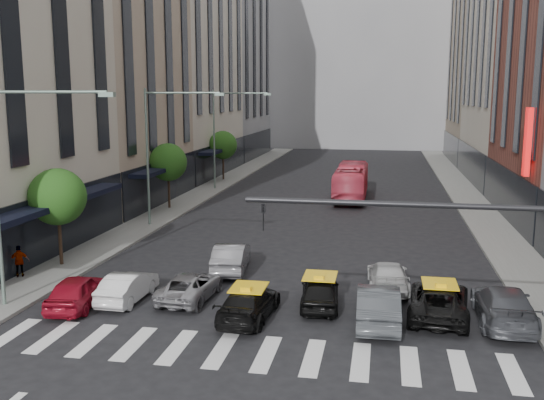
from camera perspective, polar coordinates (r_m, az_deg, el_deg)
The scene contains 28 objects.
ground at distance 20.15m, azimuth -3.12°, elevation -15.86°, with size 160.00×160.00×0.00m, color black.
sidewalk_left at distance 50.93m, azimuth -7.77°, elevation 0.02°, with size 3.00×96.00×0.15m, color slate.
sidewalk_right at distance 48.93m, azimuth 18.75°, elevation -0.83°, with size 3.00×96.00×0.15m, color slate.
building_left_b at distance 50.47m, azimuth -14.94°, elevation 13.29°, with size 8.00×16.00×24.00m, color tan.
building_left_c at distance 67.74m, azimuth -8.36°, elevation 17.67°, with size 8.00×20.00×36.00m, color beige.
building_left_d at distance 85.56m, azimuth -4.09°, elevation 14.09°, with size 8.00×18.00×30.00m, color gray.
building_right_d at distance 83.75m, azimuth 19.70°, elevation 12.96°, with size 8.00×18.00×28.00m, color tan.
building_far at distance 103.13m, azimuth 8.34°, elevation 14.97°, with size 30.00×10.00×36.00m, color gray.
tree_near at distance 32.40m, azimuth -19.53°, elevation 0.28°, with size 2.88×2.88×4.95m.
tree_mid at distance 46.79m, azimuth -9.76°, elevation 3.52°, with size 2.88×2.88×4.95m.
tree_far at distance 61.98m, azimuth -4.64°, elevation 5.17°, with size 2.88×2.88×4.95m.
streetlamp_near at distance 26.13m, azimuth -23.01°, elevation 2.86°, with size 5.38×0.25×9.00m.
streetlamp_mid at distance 40.38m, azimuth -10.44°, elevation 5.71°, with size 5.38×0.25×9.00m.
streetlamp_far at distance 55.59m, azimuth -4.54°, elevation 6.96°, with size 5.38×0.25×9.00m.
traffic_signal at distance 17.49m, azimuth 21.29°, elevation -4.97°, with size 10.10×0.20×6.00m.
liberty_sign at distance 38.62m, azimuth 22.92°, elevation 5.05°, with size 0.30×0.70×4.00m.
car_red at distance 26.71m, azimuth -17.86°, elevation -8.16°, with size 1.63×4.05×1.38m, color maroon.
car_white_front at distance 26.93m, azimuth -13.43°, elevation -7.92°, with size 1.34×3.84×1.27m, color silver.
car_silver at distance 26.61m, azimuth -7.69°, elevation -8.06°, with size 1.94×4.21×1.17m, color gray.
taxi_left at distance 24.21m, azimuth -2.19°, elevation -9.70°, with size 1.78×4.38×1.27m, color black.
taxi_center at distance 25.55m, azimuth 4.53°, elevation -8.60°, with size 1.55×3.86×1.31m, color black.
car_grey_mid at distance 24.06m, azimuth 9.95°, elevation -9.66°, with size 1.61×4.61×1.52m, color #3B3E42.
taxi_right at distance 25.25m, azimuth 15.44°, elevation -9.12°, with size 2.25×4.88×1.36m, color black.
car_grey_curb at distance 25.35m, azimuth 20.98°, elevation -9.22°, with size 2.06×5.07×1.47m, color #43464B.
car_row2_left at distance 30.50m, azimuth -3.87°, elevation -5.37°, with size 1.53×4.40×1.45m, color gray.
car_row2_right at distance 28.22m, azimuth 10.86°, elevation -7.01°, with size 1.76×4.33×1.26m, color silver.
bus at distance 51.50m, azimuth 7.46°, elevation 1.70°, with size 2.46×10.51×2.93m, color #DF415A.
pedestrian_far at distance 31.40m, azimuth -22.67°, elevation -5.34°, with size 0.89×0.37×1.52m, color gray.
Camera 1 is at (4.34, -17.62, 8.77)m, focal length 40.00 mm.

